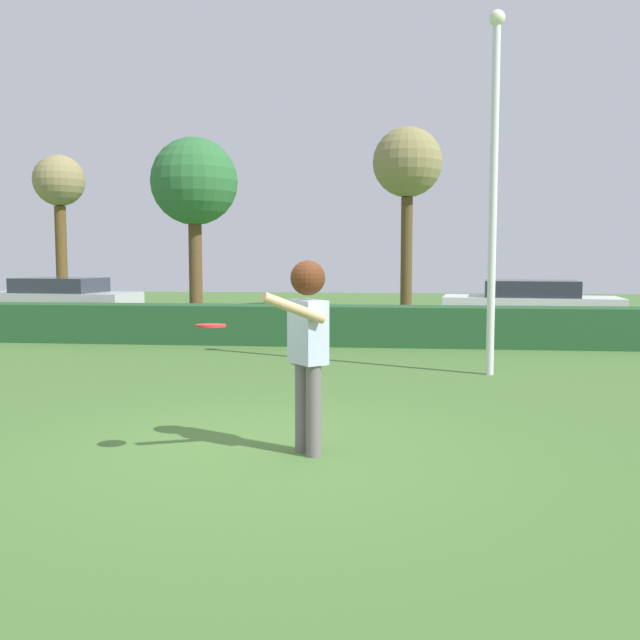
% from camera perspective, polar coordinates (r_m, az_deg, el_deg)
% --- Properties ---
extents(ground_plane, '(60.00, 60.00, 0.00)m').
position_cam_1_polar(ground_plane, '(6.71, -4.90, -10.53)').
color(ground_plane, '#487132').
extents(person, '(0.55, 0.81, 1.78)m').
position_cam_1_polar(person, '(6.39, -1.07, -1.08)').
color(person, slate).
rests_on(person, ground).
extents(frisbee, '(0.26, 0.26, 0.03)m').
position_cam_1_polar(frisbee, '(6.12, -8.84, -0.45)').
color(frisbee, red).
extents(lamppost, '(0.24, 0.24, 5.46)m').
position_cam_1_polar(lamppost, '(11.14, 13.89, 11.31)').
color(lamppost, silver).
rests_on(lamppost, ground).
extents(hedge_row, '(20.48, 0.90, 0.81)m').
position_cam_1_polar(hedge_row, '(14.58, 1.30, -0.43)').
color(hedge_row, '#24512B').
rests_on(hedge_row, ground).
extents(parked_car_silver, '(4.35, 2.14, 1.25)m').
position_cam_1_polar(parked_car_silver, '(20.75, -20.30, 1.67)').
color(parked_car_silver, '#B7B7BC').
rests_on(parked_car_silver, ground).
extents(parked_car_white, '(4.37, 2.20, 1.25)m').
position_cam_1_polar(parked_car_white, '(18.05, 16.68, 1.31)').
color(parked_car_white, white).
rests_on(parked_car_white, ground).
extents(maple_tree, '(2.83, 2.83, 5.70)m').
position_cam_1_polar(maple_tree, '(23.65, -10.15, 10.83)').
color(maple_tree, brown).
rests_on(maple_tree, ground).
extents(willow_tree, '(2.35, 2.35, 6.20)m').
position_cam_1_polar(willow_tree, '(24.49, 7.10, 12.26)').
color(willow_tree, brown).
rests_on(willow_tree, ground).
extents(bare_elm_tree, '(1.66, 1.66, 5.16)m').
position_cam_1_polar(bare_elm_tree, '(24.91, -20.37, 10.01)').
color(bare_elm_tree, brown).
rests_on(bare_elm_tree, ground).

